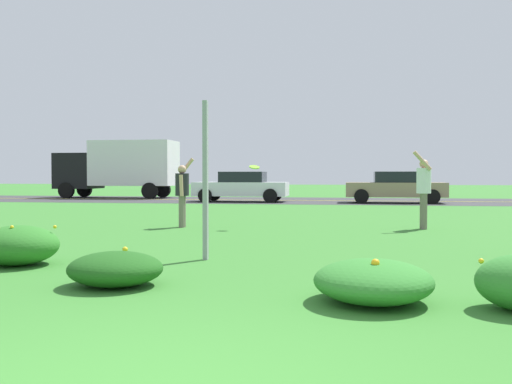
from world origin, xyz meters
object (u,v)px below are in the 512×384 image
at_px(person_catcher_white_shirt, 424,187).
at_px(sign_post_near_path, 205,180).
at_px(car_tan_center_left, 396,187).
at_px(box_truck_black, 119,166).
at_px(person_thrower_dark_shirt, 182,190).
at_px(frisbee_lime, 254,167).
at_px(car_white_center_right, 241,186).

bearing_deg(person_catcher_white_shirt, sign_post_near_path, -124.70).
relative_size(car_tan_center_left, box_truck_black, 0.67).
distance_m(person_thrower_dark_shirt, car_tan_center_left, 14.80).
distance_m(person_catcher_white_shirt, frisbee_lime, 4.09).
relative_size(frisbee_lime, box_truck_black, 0.04).
distance_m(car_tan_center_left, box_truck_black, 15.41).
xyz_separation_m(sign_post_near_path, car_tan_center_left, (4.28, 18.64, -0.48)).
bearing_deg(person_catcher_white_shirt, car_white_center_right, 118.05).
bearing_deg(person_catcher_white_shirt, car_tan_center_left, 88.45).
height_order(sign_post_near_path, person_catcher_white_shirt, sign_post_near_path).
distance_m(sign_post_near_path, frisbee_lime, 5.23).
height_order(person_thrower_dark_shirt, person_catcher_white_shirt, person_catcher_white_shirt).
relative_size(person_thrower_dark_shirt, car_tan_center_left, 0.39).
distance_m(sign_post_near_path, car_white_center_right, 18.89).
xyz_separation_m(sign_post_near_path, person_catcher_white_shirt, (3.93, 5.67, -0.21)).
distance_m(car_tan_center_left, car_white_center_right, 7.26).
xyz_separation_m(car_tan_center_left, box_truck_black, (-14.96, 3.54, 1.06)).
distance_m(person_thrower_dark_shirt, car_white_center_right, 13.49).
height_order(person_thrower_dark_shirt, car_white_center_right, person_thrower_dark_shirt).
distance_m(person_catcher_white_shirt, box_truck_black, 22.06).
bearing_deg(box_truck_black, person_catcher_white_shirt, -48.49).
distance_m(frisbee_lime, car_white_center_right, 13.74).
relative_size(sign_post_near_path, person_thrower_dark_shirt, 1.40).
xyz_separation_m(car_tan_center_left, car_white_center_right, (-7.26, 0.00, 0.00)).
distance_m(sign_post_near_path, person_catcher_white_shirt, 6.90).
xyz_separation_m(person_catcher_white_shirt, box_truck_black, (-14.61, 16.51, 0.80)).
xyz_separation_m(sign_post_near_path, car_white_center_right, (-2.99, 18.64, -0.48)).
relative_size(person_catcher_white_shirt, car_tan_center_left, 0.42).
height_order(person_thrower_dark_shirt, box_truck_black, box_truck_black).
height_order(car_white_center_right, box_truck_black, box_truck_black).
bearing_deg(car_tan_center_left, sign_post_near_path, -102.92).
height_order(frisbee_lime, box_truck_black, box_truck_black).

